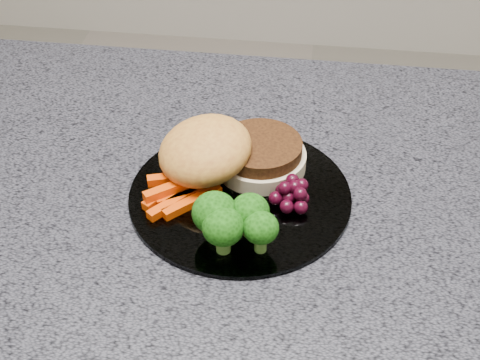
# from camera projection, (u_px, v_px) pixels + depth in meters

# --- Properties ---
(countertop) EXTENTS (1.20, 0.60, 0.04)m
(countertop) POSITION_uv_depth(u_px,v_px,m) (285.00, 197.00, 0.81)
(countertop) COLOR #45454E
(countertop) RESTS_ON island_cabinet
(plate) EXTENTS (0.26, 0.26, 0.01)m
(plate) POSITION_uv_depth(u_px,v_px,m) (240.00, 195.00, 0.78)
(plate) COLOR white
(plate) RESTS_ON countertop
(burger) EXTENTS (0.21, 0.17, 0.06)m
(burger) POSITION_uv_depth(u_px,v_px,m) (225.00, 155.00, 0.79)
(burger) COLOR #C8B38D
(burger) RESTS_ON plate
(carrot_sticks) EXTENTS (0.09, 0.09, 0.02)m
(carrot_sticks) POSITION_uv_depth(u_px,v_px,m) (180.00, 191.00, 0.77)
(carrot_sticks) COLOR #D33C03
(carrot_sticks) RESTS_ON plate
(broccoli) EXTENTS (0.09, 0.07, 0.06)m
(broccoli) POSITION_uv_depth(u_px,v_px,m) (232.00, 219.00, 0.70)
(broccoli) COLOR #558731
(broccoli) RESTS_ON plate
(grape_bunch) EXTENTS (0.05, 0.05, 0.03)m
(grape_bunch) POSITION_uv_depth(u_px,v_px,m) (292.00, 194.00, 0.76)
(grape_bunch) COLOR black
(grape_bunch) RESTS_ON plate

